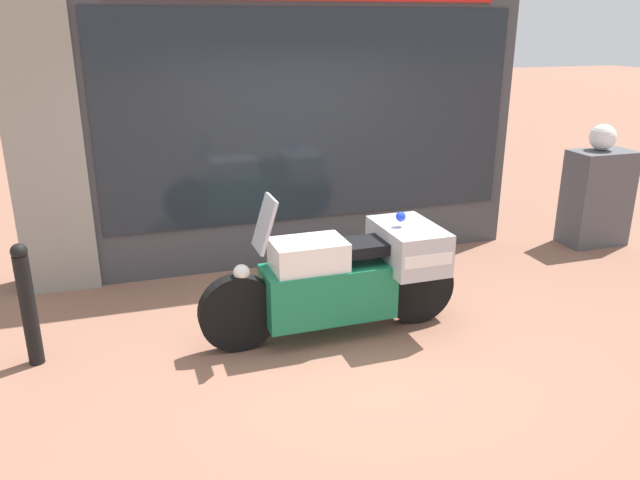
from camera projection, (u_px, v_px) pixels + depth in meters
name	position (u px, v px, depth m)	size (l,w,h in m)	color
ground_plane	(340.00, 333.00, 5.66)	(60.00, 60.00, 0.00)	#8E604C
shop_building	(250.00, 122.00, 6.81)	(5.59, 0.55, 3.26)	#424247
window_display	(306.00, 215.00, 7.40)	(4.41, 0.30, 2.12)	slate
paramedic_motorcycle	(350.00, 274.00, 5.51)	(2.37, 0.81, 1.33)	black
utility_cabinet	(597.00, 198.00, 7.78)	(0.77, 0.46, 1.19)	#4C4C51
white_helmet	(603.00, 137.00, 7.58)	(0.32, 0.32, 0.32)	white
street_bollard	(28.00, 303.00, 4.99)	(0.13, 0.13, 1.05)	black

